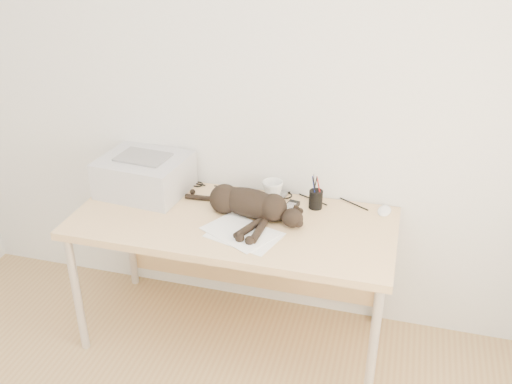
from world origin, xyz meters
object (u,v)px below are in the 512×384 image
(pen_cup, at_px, (316,199))
(mouse, at_px, (385,209))
(cat, at_px, (246,204))
(desk, at_px, (238,234))
(printer, at_px, (145,174))
(mug, at_px, (273,190))

(pen_cup, distance_m, mouse, 0.35)
(cat, height_order, pen_cup, pen_cup)
(desk, bearing_deg, printer, 171.25)
(desk, xyz_separation_m, pen_cup, (0.37, 0.14, 0.18))
(mug, height_order, pen_cup, pen_cup)
(printer, bearing_deg, mug, 7.84)
(pen_cup, bearing_deg, mouse, 8.24)
(printer, relative_size, mug, 4.30)
(pen_cup, bearing_deg, desk, -158.99)
(mug, xyz_separation_m, mouse, (0.58, 0.02, -0.03))
(pen_cup, height_order, mouse, pen_cup)
(mug, bearing_deg, pen_cup, -8.25)
(desk, height_order, pen_cup, pen_cup)
(mug, bearing_deg, desk, -127.94)
(cat, relative_size, mug, 6.08)
(printer, bearing_deg, cat, -10.91)
(cat, xyz_separation_m, mug, (0.08, 0.21, -0.02))
(desk, xyz_separation_m, mug, (0.14, 0.18, 0.18))
(pen_cup, relative_size, mouse, 1.58)
(mug, height_order, mouse, mug)
(cat, xyz_separation_m, pen_cup, (0.32, 0.18, -0.02))
(desk, distance_m, pen_cup, 0.44)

